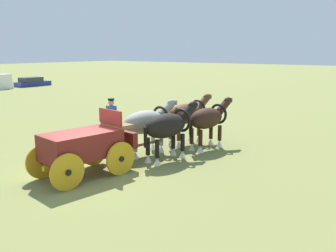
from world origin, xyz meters
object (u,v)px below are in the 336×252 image
(draft_horse_lead_near, at_px, (187,115))
(draft_horse_lead_off, at_px, (208,119))
(draft_horse_rear_near, at_px, (147,123))
(show_wagon, at_px, (85,145))
(draft_horse_rear_off, at_px, (168,126))
(parked_vehicle_g, at_px, (32,82))

(draft_horse_lead_near, relative_size, draft_horse_lead_off, 1.03)
(draft_horse_lead_off, bearing_deg, draft_horse_rear_near, 145.47)
(show_wagon, xyz_separation_m, draft_horse_rear_near, (3.57, 0.15, 0.24))
(draft_horse_rear_off, xyz_separation_m, parked_vehicle_g, (15.63, 33.15, -0.91))
(draft_horse_rear_off, relative_size, draft_horse_lead_near, 1.01)
(draft_horse_lead_off, bearing_deg, parked_vehicle_g, 68.73)
(draft_horse_rear_off, xyz_separation_m, draft_horse_lead_off, (2.58, -0.36, -0.03))
(show_wagon, height_order, draft_horse_lead_off, show_wagon)
(show_wagon, relative_size, parked_vehicle_g, 1.29)
(parked_vehicle_g, bearing_deg, draft_horse_rear_near, -115.86)
(draft_horse_rear_near, relative_size, parked_vehicle_g, 0.72)
(parked_vehicle_g, bearing_deg, draft_horse_lead_near, -111.77)
(draft_horse_lead_near, bearing_deg, draft_horse_rear_near, 171.97)
(draft_horse_rear_off, distance_m, parked_vehicle_g, 36.66)
(draft_horse_lead_near, bearing_deg, parked_vehicle_g, 68.23)
(show_wagon, bearing_deg, draft_horse_rear_off, -18.61)
(draft_horse_lead_near, bearing_deg, show_wagon, 177.98)
(show_wagon, distance_m, parked_vehicle_g, 37.24)
(draft_horse_rear_off, bearing_deg, parked_vehicle_g, 64.76)
(show_wagon, bearing_deg, draft_horse_lead_near, -2.02)
(show_wagon, xyz_separation_m, draft_horse_lead_near, (6.15, -0.22, 0.28))
(show_wagon, relative_size, draft_horse_lead_near, 1.83)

